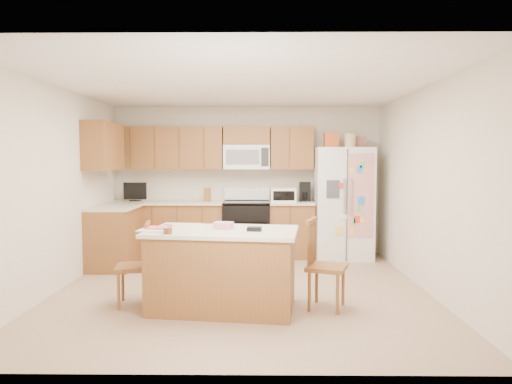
{
  "coord_description": "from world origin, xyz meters",
  "views": [
    {
      "loc": [
        0.24,
        -5.54,
        1.6
      ],
      "look_at": [
        0.17,
        0.35,
        1.19
      ],
      "focal_mm": 32.0,
      "sensor_mm": 36.0,
      "label": 1
    }
  ],
  "objects_px": {
    "windsor_chair_back": "(219,259)",
    "stove": "(247,228)",
    "windsor_chair_left": "(136,266)",
    "windsor_chair_right": "(324,266)",
    "island": "(223,269)",
    "refrigerator": "(343,202)"
  },
  "relations": [
    {
      "from": "windsor_chair_back",
      "to": "stove",
      "type": "bearing_deg",
      "value": 82.82
    },
    {
      "from": "windsor_chair_left",
      "to": "windsor_chair_right",
      "type": "distance_m",
      "value": 2.07
    },
    {
      "from": "windsor_chair_right",
      "to": "windsor_chair_left",
      "type": "bearing_deg",
      "value": 177.6
    },
    {
      "from": "island",
      "to": "windsor_chair_right",
      "type": "xyz_separation_m",
      "value": [
        1.09,
        0.04,
        0.02
      ]
    },
    {
      "from": "island",
      "to": "windsor_chair_left",
      "type": "xyz_separation_m",
      "value": [
        -0.97,
        0.12,
        -0.0
      ]
    },
    {
      "from": "windsor_chair_left",
      "to": "windsor_chair_back",
      "type": "height_order",
      "value": "windsor_chair_left"
    },
    {
      "from": "island",
      "to": "windsor_chair_back",
      "type": "relative_size",
      "value": 1.99
    },
    {
      "from": "stove",
      "to": "island",
      "type": "relative_size",
      "value": 0.66
    },
    {
      "from": "refrigerator",
      "to": "stove",
      "type": "bearing_deg",
      "value": 177.7
    },
    {
      "from": "island",
      "to": "stove",
      "type": "bearing_deg",
      "value": 86.35
    },
    {
      "from": "refrigerator",
      "to": "island",
      "type": "bearing_deg",
      "value": -123.78
    },
    {
      "from": "refrigerator",
      "to": "windsor_chair_right",
      "type": "height_order",
      "value": "refrigerator"
    },
    {
      "from": "windsor_chair_back",
      "to": "island",
      "type": "bearing_deg",
      "value": -81.04
    },
    {
      "from": "island",
      "to": "windsor_chair_back",
      "type": "height_order",
      "value": "island"
    },
    {
      "from": "stove",
      "to": "windsor_chair_left",
      "type": "xyz_separation_m",
      "value": [
        -1.14,
        -2.54,
        -0.04
      ]
    },
    {
      "from": "windsor_chair_back",
      "to": "windsor_chair_right",
      "type": "relative_size",
      "value": 0.89
    },
    {
      "from": "stove",
      "to": "island",
      "type": "bearing_deg",
      "value": -93.65
    },
    {
      "from": "windsor_chair_left",
      "to": "windsor_chair_back",
      "type": "xyz_separation_m",
      "value": [
        0.88,
        0.46,
        -0.02
      ]
    },
    {
      "from": "stove",
      "to": "windsor_chair_left",
      "type": "distance_m",
      "value": 2.79
    },
    {
      "from": "stove",
      "to": "windsor_chair_back",
      "type": "bearing_deg",
      "value": -97.18
    },
    {
      "from": "refrigerator",
      "to": "windsor_chair_right",
      "type": "xyz_separation_m",
      "value": [
        -0.65,
        -2.57,
        -0.46
      ]
    },
    {
      "from": "stove",
      "to": "island",
      "type": "distance_m",
      "value": 2.67
    }
  ]
}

